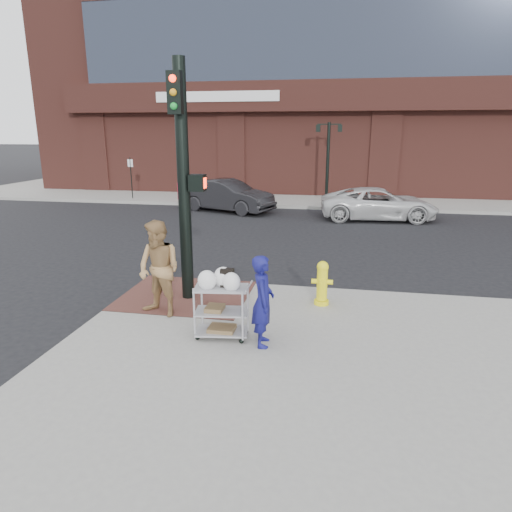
% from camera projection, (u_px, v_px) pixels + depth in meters
% --- Properties ---
extents(ground, '(220.00, 220.00, 0.00)m').
position_uv_depth(ground, '(199.00, 319.00, 9.38)').
color(ground, black).
rests_on(ground, ground).
extents(sidewalk_far, '(65.00, 36.00, 0.15)m').
position_uv_depth(sidewalk_far, '(462.00, 177.00, 37.49)').
color(sidewalk_far, gray).
rests_on(sidewalk_far, ground).
extents(brick_curb_ramp, '(2.80, 2.40, 0.01)m').
position_uv_depth(brick_curb_ramp, '(186.00, 295.00, 10.30)').
color(brick_curb_ramp, '#553028').
rests_on(brick_curb_ramp, sidewalk_near).
extents(lamp_post, '(1.32, 0.22, 4.00)m').
position_uv_depth(lamp_post, '(328.00, 153.00, 23.50)').
color(lamp_post, black).
rests_on(lamp_post, sidewalk_far).
extents(parking_sign, '(0.05, 0.05, 2.20)m').
position_uv_depth(parking_sign, '(131.00, 178.00, 24.76)').
color(parking_sign, black).
rests_on(parking_sign, sidewalk_far).
extents(traffic_signal_pole, '(0.61, 0.51, 5.00)m').
position_uv_depth(traffic_signal_pole, '(184.00, 176.00, 9.45)').
color(traffic_signal_pole, black).
rests_on(traffic_signal_pole, sidewalk_near).
extents(woman_blue, '(0.47, 0.64, 1.60)m').
position_uv_depth(woman_blue, '(263.00, 301.00, 7.74)').
color(woman_blue, navy).
rests_on(woman_blue, sidewalk_near).
extents(pedestrian_tan, '(1.14, 1.02, 1.93)m').
position_uv_depth(pedestrian_tan, '(159.00, 269.00, 8.98)').
color(pedestrian_tan, '#A27B4C').
rests_on(pedestrian_tan, sidewalk_near).
extents(sedan_dark, '(4.87, 3.10, 1.51)m').
position_uv_depth(sedan_dark, '(227.00, 196.00, 21.67)').
color(sedan_dark, black).
rests_on(sedan_dark, ground).
extents(minivan_white, '(5.11, 2.67, 1.37)m').
position_uv_depth(minivan_white, '(379.00, 204.00, 19.70)').
color(minivan_white, silver).
rests_on(minivan_white, ground).
extents(utility_cart, '(0.98, 0.63, 1.28)m').
position_uv_depth(utility_cart, '(221.00, 307.00, 8.08)').
color(utility_cart, '#98979C').
rests_on(utility_cart, sidewalk_near).
extents(fire_hydrant, '(0.45, 0.32, 0.96)m').
position_uv_depth(fire_hydrant, '(322.00, 282.00, 9.66)').
color(fire_hydrant, '#FFF015').
rests_on(fire_hydrant, sidewalk_near).
extents(newsbox_red, '(0.43, 0.40, 0.89)m').
position_uv_depth(newsbox_red, '(181.00, 191.00, 24.73)').
color(newsbox_red, '#AC132B').
rests_on(newsbox_red, sidewalk_far).
extents(newsbox_blue, '(0.44, 0.41, 0.89)m').
position_uv_depth(newsbox_blue, '(202.00, 192.00, 24.32)').
color(newsbox_blue, '#1D23BE').
rests_on(newsbox_blue, sidewalk_far).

